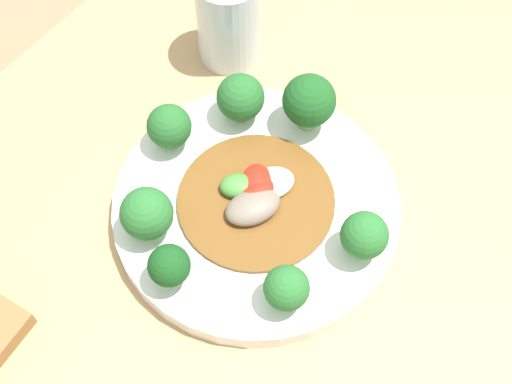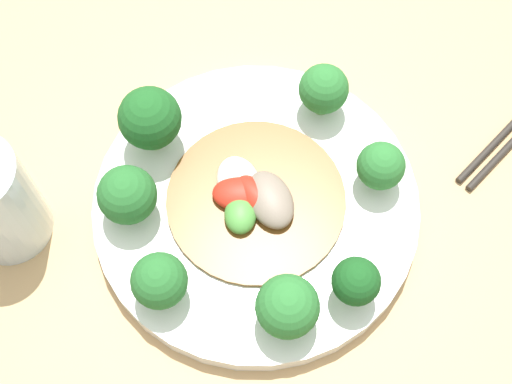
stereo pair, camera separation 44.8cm
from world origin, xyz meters
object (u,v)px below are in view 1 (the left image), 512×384
at_px(plate, 256,207).
at_px(broccoli_south, 364,236).
at_px(broccoli_northeast, 240,98).
at_px(broccoli_north, 169,127).
at_px(stirfry_center, 256,197).
at_px(drinking_glass, 229,18).
at_px(broccoli_northwest, 147,214).
at_px(broccoli_southwest, 287,288).
at_px(broccoli_west, 169,266).
at_px(broccoli_east, 309,101).

relative_size(plate, broccoli_south, 5.25).
distance_m(broccoli_northeast, broccoli_north, 0.08).
distance_m(stirfry_center, drinking_glass, 0.23).
distance_m(broccoli_north, broccoli_northwest, 0.11).
xyz_separation_m(broccoli_northeast, broccoli_north, (-0.07, 0.04, -0.00)).
distance_m(plate, broccoli_southwest, 0.12).
height_order(broccoli_north, drinking_glass, drinking_glass).
xyz_separation_m(broccoli_west, broccoli_southwest, (0.05, -0.10, -0.00)).
relative_size(plate, drinking_glass, 2.59).
xyz_separation_m(stirfry_center, drinking_glass, (0.16, 0.16, 0.03)).
xyz_separation_m(plate, broccoli_northeast, (0.08, 0.08, 0.04)).
xyz_separation_m(broccoli_south, broccoli_north, (-0.01, 0.24, -0.00)).
distance_m(broccoli_southwest, broccoli_northwest, 0.16).
bearing_deg(broccoli_north, stirfry_center, -92.03).
relative_size(broccoli_east, drinking_glass, 0.61).
bearing_deg(broccoli_west, broccoli_north, 39.84).
distance_m(broccoli_east, broccoli_northeast, 0.07).
xyz_separation_m(plate, broccoli_southwest, (-0.07, -0.09, 0.04)).
bearing_deg(drinking_glass, broccoli_north, -165.30).
bearing_deg(broccoli_northeast, broccoli_southwest, -132.21).
xyz_separation_m(broccoli_south, drinking_glass, (0.15, 0.28, 0.00)).
bearing_deg(broccoli_southwest, broccoli_east, 28.59).
bearing_deg(broccoli_south, broccoli_northeast, 72.07).
relative_size(broccoli_east, stirfry_center, 0.43).
xyz_separation_m(broccoli_east, broccoli_northeast, (-0.03, 0.07, -0.01)).
height_order(broccoli_south, broccoli_north, broccoli_south).
distance_m(broccoli_east, stirfry_center, 0.12).
distance_m(broccoli_west, stirfry_center, 0.12).
height_order(stirfry_center, drinking_glass, drinking_glass).
distance_m(broccoli_south, broccoli_southwest, 0.09).
xyz_separation_m(broccoli_northeast, stirfry_center, (-0.08, -0.08, -0.03)).
xyz_separation_m(broccoli_west, broccoli_north, (0.13, 0.10, -0.00)).
distance_m(broccoli_northeast, broccoli_northwest, 0.17).
bearing_deg(broccoli_southwest, broccoli_north, 69.45).
xyz_separation_m(broccoli_northeast, broccoli_northwest, (-0.17, -0.01, 0.00)).
height_order(plate, broccoli_north, broccoli_north).
bearing_deg(broccoli_west, broccoli_northeast, 18.24).
bearing_deg(broccoli_northwest, broccoli_southwest, -83.37).
distance_m(broccoli_north, stirfry_center, 0.12).
bearing_deg(broccoli_north, broccoli_southwest, -110.55).
bearing_deg(broccoli_north, plate, -92.57).
bearing_deg(broccoli_south, broccoli_southwest, 161.30).
distance_m(broccoli_south, broccoli_north, 0.24).
bearing_deg(drinking_glass, broccoli_northeast, -136.38).
bearing_deg(broccoli_north, drinking_glass, 14.70).
bearing_deg(plate, broccoli_north, 87.43).
height_order(broccoli_northwest, stirfry_center, broccoli_northwest).
distance_m(plate, drinking_glass, 0.23).
bearing_deg(plate, broccoli_southwest, -129.27).
bearing_deg(broccoli_northwest, stirfry_center, -35.86).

